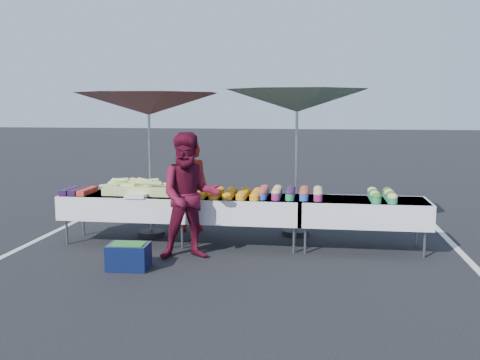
# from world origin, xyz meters

# --- Properties ---
(ground) EXTENTS (80.00, 80.00, 0.00)m
(ground) POSITION_xyz_m (0.00, 0.00, 0.00)
(ground) COLOR black
(stripe_left) EXTENTS (0.10, 5.00, 0.00)m
(stripe_left) POSITION_xyz_m (-3.20, 0.00, 0.00)
(stripe_left) COLOR silver
(stripe_left) RESTS_ON ground
(stripe_right) EXTENTS (0.10, 5.00, 0.00)m
(stripe_right) POSITION_xyz_m (3.20, 0.00, 0.00)
(stripe_right) COLOR silver
(stripe_right) RESTS_ON ground
(table_left) EXTENTS (1.86, 0.81, 0.75)m
(table_left) POSITION_xyz_m (-1.80, 0.00, 0.58)
(table_left) COLOR white
(table_left) RESTS_ON ground
(table_center) EXTENTS (1.86, 0.81, 0.75)m
(table_center) POSITION_xyz_m (0.00, 0.00, 0.58)
(table_center) COLOR white
(table_center) RESTS_ON ground
(table_right) EXTENTS (1.86, 0.81, 0.75)m
(table_right) POSITION_xyz_m (1.80, 0.00, 0.58)
(table_right) COLOR white
(table_right) RESTS_ON ground
(berry_punnets) EXTENTS (0.40, 0.54, 0.08)m
(berry_punnets) POSITION_xyz_m (-2.51, -0.06, 0.79)
(berry_punnets) COLOR black
(berry_punnets) RESTS_ON table_left
(corn_pile) EXTENTS (1.16, 0.57, 0.26)m
(corn_pile) POSITION_xyz_m (-1.56, 0.04, 0.84)
(corn_pile) COLOR #A5BD60
(corn_pile) RESTS_ON table_left
(plastic_bags) EXTENTS (0.30, 0.25, 0.05)m
(plastic_bags) POSITION_xyz_m (-1.50, -0.30, 0.78)
(plastic_bags) COLOR white
(plastic_bags) RESTS_ON table_left
(carrot_bowls) EXTENTS (0.95, 0.69, 0.11)m
(carrot_bowls) POSITION_xyz_m (-0.15, -0.01, 0.80)
(carrot_bowls) COLOR gold
(carrot_bowls) RESTS_ON table_center
(potato_cups) EXTENTS (0.94, 0.58, 0.16)m
(potato_cups) POSITION_xyz_m (0.75, 0.00, 0.83)
(potato_cups) COLOR blue
(potato_cups) RESTS_ON table_right
(bean_baskets) EXTENTS (0.36, 0.68, 0.15)m
(bean_baskets) POSITION_xyz_m (2.06, -0.01, 0.82)
(bean_baskets) COLOR #228A57
(bean_baskets) RESTS_ON table_right
(vendor) EXTENTS (0.65, 0.55, 1.51)m
(vendor) POSITION_xyz_m (-0.95, 0.86, 0.75)
(vendor) COLOR #B02414
(vendor) RESTS_ON ground
(customer) EXTENTS (1.00, 0.87, 1.74)m
(customer) POSITION_xyz_m (-0.59, -0.75, 0.87)
(customer) COLOR #590D22
(customer) RESTS_ON ground
(umbrella_left) EXTENTS (2.85, 2.85, 2.32)m
(umbrella_left) POSITION_xyz_m (-1.51, 0.40, 2.10)
(umbrella_left) COLOR black
(umbrella_left) RESTS_ON ground
(umbrella_right) EXTENTS (2.99, 2.99, 2.37)m
(umbrella_right) POSITION_xyz_m (0.80, 0.80, 2.15)
(umbrella_right) COLOR black
(umbrella_right) RESTS_ON ground
(storage_bin) EXTENTS (0.54, 0.40, 0.34)m
(storage_bin) POSITION_xyz_m (-1.26, -1.35, 0.17)
(storage_bin) COLOR #0B1539
(storage_bin) RESTS_ON ground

